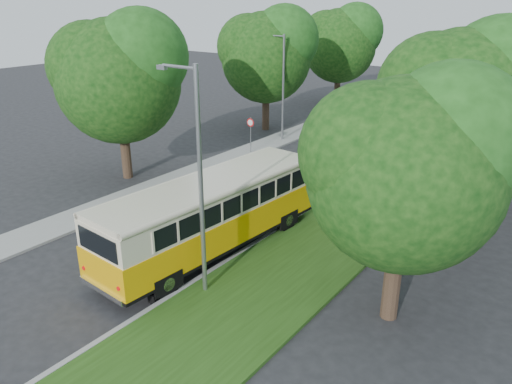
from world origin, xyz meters
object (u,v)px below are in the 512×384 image
Objects in this scene: lamppost_near at (198,177)px; lamppost_far at (282,84)px; car_silver at (314,185)px; car_grey at (437,116)px; car_blue at (382,132)px; vintage_bus at (212,216)px; car_white at (332,155)px.

lamppost_near is 20.53m from lamppost_far.
car_silver is (7.49, -8.21, -3.48)m from lamppost_far.
lamppost_near is at bearing -103.62° from car_grey.
car_blue is at bearing 97.09° from lamppost_near.
car_blue is at bearing 108.66° from car_silver.
lamppost_far is 0.70× the size of vintage_bus.
car_grey is (0.51, 27.58, -0.88)m from vintage_bus.
vintage_bus is (7.18, -15.94, -2.53)m from lamppost_far.
car_silver is at bearing -90.32° from car_blue.
lamppost_near reaches higher than vintage_bus.
car_white is at bearing -112.67° from car_grey.
lamppost_far is 1.65× the size of car_white.
vintage_bus is 12.78m from car_white.
car_grey is (-1.21, 30.15, -3.67)m from lamppost_near.
lamppost_far reaches higher than vintage_bus.
vintage_bus reaches higher than car_silver.
lamppost_far is at bearing 159.61° from car_white.
car_silver is 19.85m from car_grey.
lamppost_near reaches higher than car_silver.
lamppost_far reaches higher than car_blue.
car_blue reaches higher than car_grey.
lamppost_near is 1.57× the size of car_blue.
car_silver is at bearing -106.52° from car_grey.
car_silver is 0.82× the size of car_white.
lamppost_near is 1.07× the size of lamppost_far.
lamppost_near is 23.03m from car_blue.
vintage_bus reaches higher than car_blue.
car_grey is at bearing 92.29° from lamppost_near.
car_silver is at bearing -47.63° from lamppost_far.
car_white is (-2.97, 15.25, -3.62)m from lamppost_near.
lamppost_near is 30.39m from car_grey.
lamppost_near reaches higher than car_grey.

